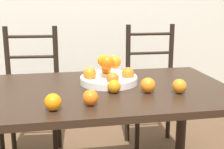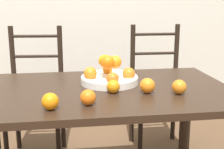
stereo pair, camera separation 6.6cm
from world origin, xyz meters
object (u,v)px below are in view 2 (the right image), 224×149
orange_loose_1 (50,101)px  orange_loose_4 (113,87)px  orange_loose_2 (147,86)px  orange_loose_0 (88,97)px  orange_loose_3 (179,87)px  chair_left (36,99)px  fruit_bowl (109,76)px  chair_right (158,93)px

orange_loose_1 → orange_loose_4: 0.37m
orange_loose_1 → orange_loose_2: orange_loose_2 is taller
orange_loose_0 → orange_loose_3: (0.47, 0.10, 0.00)m
orange_loose_4 → chair_left: 1.04m
fruit_bowl → chair_right: 0.90m
orange_loose_1 → chair_left: chair_left is taller
orange_loose_3 → orange_loose_2: bearing=165.5°
orange_loose_0 → orange_loose_3: orange_loose_3 is taller
fruit_bowl → orange_loose_1: (-0.32, -0.40, -0.01)m
orange_loose_2 → orange_loose_3: (0.16, -0.04, -0.00)m
orange_loose_0 → chair_right: chair_right is taller
orange_loose_1 → orange_loose_0: bearing=12.6°
orange_loose_3 → chair_right: size_ratio=0.07×
orange_loose_1 → orange_loose_3: (0.64, 0.14, -0.00)m
fruit_bowl → orange_loose_1: size_ratio=4.35×
orange_loose_4 → chair_right: chair_right is taller
orange_loose_4 → chair_left: size_ratio=0.07×
fruit_bowl → chair_left: bearing=126.0°
fruit_bowl → orange_loose_0: size_ratio=4.52×
orange_loose_0 → fruit_bowl: bearing=67.6°
fruit_bowl → orange_loose_1: 0.51m
orange_loose_1 → chair_left: 1.13m
fruit_bowl → orange_loose_2: size_ratio=4.17×
orange_loose_1 → chair_right: bearing=52.8°
orange_loose_3 → chair_left: (-0.81, 0.93, -0.32)m
chair_left → chair_right: (0.99, 0.00, 0.00)m
fruit_bowl → chair_left: 0.90m
orange_loose_0 → chair_left: chair_left is taller
orange_loose_1 → chair_right: (0.81, 1.07, -0.32)m
orange_loose_1 → chair_right: size_ratio=0.07×
orange_loose_1 → orange_loose_3: bearing=12.4°
fruit_bowl → orange_loose_4: bearing=-91.9°
orange_loose_1 → orange_loose_3: size_ratio=1.01×
orange_loose_0 → chair_right: bearing=58.1°
chair_left → orange_loose_3: bearing=-43.9°
chair_right → orange_loose_0: bearing=-120.8°
orange_loose_3 → chair_left: chair_left is taller
orange_loose_2 → orange_loose_3: orange_loose_2 is taller
orange_loose_0 → orange_loose_4: size_ratio=1.05×
orange_loose_0 → chair_left: (-0.34, 1.04, -0.32)m
orange_loose_1 → orange_loose_3: same height
orange_loose_2 → chair_left: (-0.66, 0.89, -0.33)m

